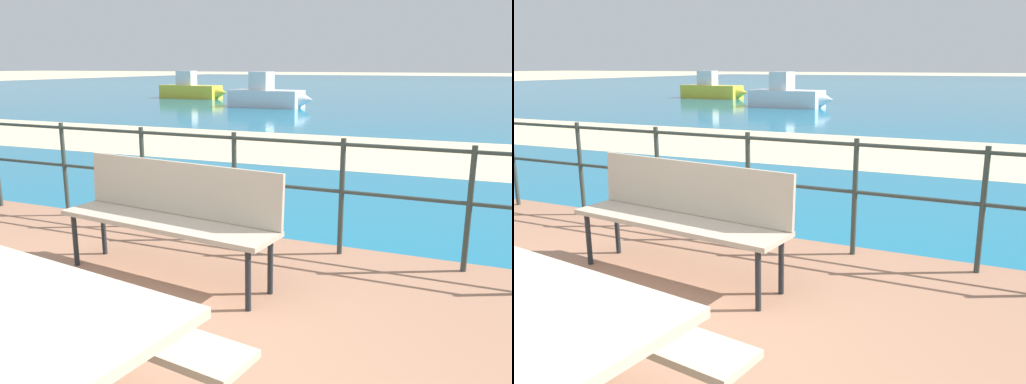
% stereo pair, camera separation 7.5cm
% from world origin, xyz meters
% --- Properties ---
extents(patio_paving, '(6.40, 5.20, 0.06)m').
position_xyz_m(patio_paving, '(0.00, 0.00, 0.03)').
color(patio_paving, '#996B51').
rests_on(patio_paving, ground).
extents(sea_water, '(90.00, 90.00, 0.01)m').
position_xyz_m(sea_water, '(0.00, 40.00, 0.01)').
color(sea_water, '#196B8E').
rests_on(sea_water, ground).
extents(beach_strip, '(54.09, 5.51, 0.01)m').
position_xyz_m(beach_strip, '(0.00, 8.21, 0.01)').
color(beach_strip, beige).
rests_on(beach_strip, ground).
extents(park_bench, '(1.79, 0.61, 0.86)m').
position_xyz_m(park_bench, '(-0.06, 1.46, 0.58)').
color(park_bench, tan).
rests_on(park_bench, patio_paving).
extents(railing_fence, '(5.94, 0.04, 0.98)m').
position_xyz_m(railing_fence, '(0.00, 2.42, 0.67)').
color(railing_fence, '#2D3833').
rests_on(railing_fence, patio_paving).
extents(boat_near, '(3.31, 1.26, 1.36)m').
position_xyz_m(boat_near, '(-5.83, 17.60, 0.45)').
color(boat_near, silver).
rests_on(boat_near, sea_water).
extents(boat_mid, '(3.60, 1.16, 1.33)m').
position_xyz_m(boat_mid, '(-11.39, 21.29, 0.42)').
color(boat_mid, yellow).
rests_on(boat_mid, sea_water).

